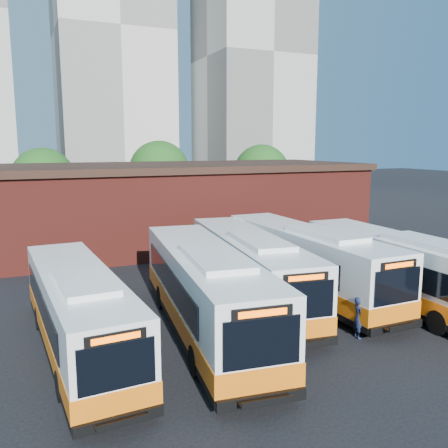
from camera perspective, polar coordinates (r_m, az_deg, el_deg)
name	(u,v)px	position (r m, az deg, el deg)	size (l,w,h in m)	color
ground	(328,325)	(21.96, 12.35, -11.79)	(220.00, 220.00, 0.00)	black
bus_farwest	(79,315)	(19.13, -17.09, -10.39)	(3.24, 12.41, 3.35)	white
bus_west	(205,294)	(20.19, -2.31, -8.36)	(4.36, 13.94, 3.74)	white
bus_midwest	(249,271)	(23.88, 3.02, -5.67)	(4.35, 13.50, 3.62)	white
bus_mideast	(306,263)	(25.60, 9.88, -4.70)	(3.01, 13.61, 3.69)	white
bus_east	(402,273)	(25.11, 20.61, -5.55)	(2.97, 13.28, 3.60)	white
transit_worker	(358,317)	(20.63, 15.87, -10.75)	(0.64, 0.42, 1.75)	#131A38
depot_building	(183,202)	(38.75, -4.95, 2.60)	(28.60, 12.60, 6.40)	maroon
tree_west	(44,179)	(48.66, -20.89, 5.05)	(6.00, 6.00, 7.65)	#382314
tree_mid	(159,171)	(52.52, -7.78, 6.34)	(6.56, 6.56, 8.36)	#382314
tree_east	(261,172)	(53.84, 4.53, 6.21)	(6.24, 6.24, 7.96)	#382314
tower_center	(111,33)	(106.67, -13.46, 21.40)	(22.00, 20.00, 61.20)	beige
tower_right	(251,58)	(95.85, 3.26, 19.36)	(18.00, 18.00, 49.20)	#B3AFA4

